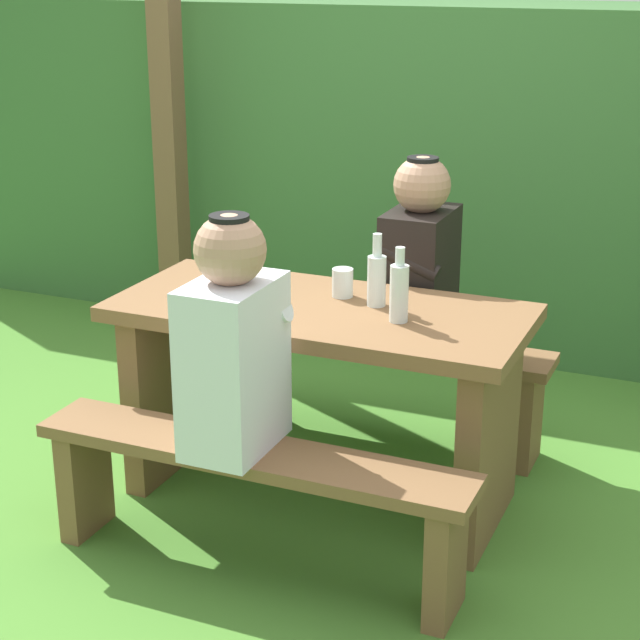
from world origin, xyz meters
name	(u,v)px	position (x,y,z in m)	size (l,w,h in m)	color
ground_plane	(320,494)	(0.00, 0.00, 0.00)	(12.00, 12.00, 0.00)	#48832D
hedge_backdrop	(476,173)	(0.00, 1.95, 0.80)	(6.40, 0.87, 1.61)	#3A6C34
pergola_post_left	(169,121)	(-1.34, 1.29, 1.07)	(0.12, 0.12, 2.14)	brown
picnic_table	(320,368)	(0.00, 0.00, 0.49)	(1.40, 0.64, 0.71)	brown
bench_near	(252,483)	(0.00, -0.53, 0.30)	(1.40, 0.24, 0.42)	brown
bench_far	(373,365)	(0.00, 0.53, 0.30)	(1.40, 0.24, 0.42)	brown
person_white_shirt	(233,343)	(-0.05, -0.53, 0.75)	(0.25, 0.35, 0.72)	silver
person_black_coat	(419,260)	(0.18, 0.53, 0.75)	(0.25, 0.35, 0.72)	black
drinking_glass	(343,283)	(0.03, 0.12, 0.76)	(0.07, 0.07, 0.10)	silver
bottle_left	(233,262)	(-0.35, 0.04, 0.82)	(0.07, 0.07, 0.25)	silver
bottle_right	(399,291)	(0.29, -0.05, 0.81)	(0.06, 0.06, 0.25)	silver
bottle_center	(377,278)	(0.17, 0.08, 0.81)	(0.06, 0.06, 0.25)	silver
cell_phone	(263,308)	(-0.16, -0.11, 0.72)	(0.07, 0.14, 0.01)	silver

